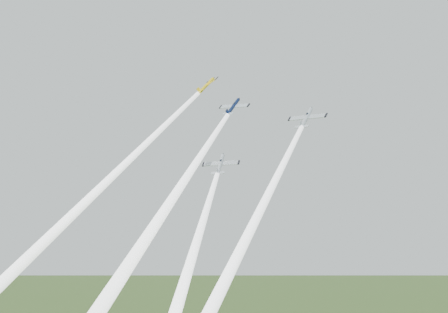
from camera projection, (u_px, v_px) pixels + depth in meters
plane_yellow at (207, 85)px, 132.31m from camera, size 8.07×8.35×7.44m
smoke_trail_yellow at (83, 204)px, 111.81m from camera, size 19.49×54.02×55.14m
plane_navy at (233, 107)px, 122.37m from camera, size 7.66×6.78×6.53m
smoke_trail_navy at (166, 208)px, 99.73m from camera, size 6.84×43.94×43.35m
plane_silver_right at (306, 118)px, 114.11m from camera, size 8.91×7.59×7.01m
smoke_trail_silver_right at (233, 265)px, 86.65m from camera, size 7.15×54.19×53.49m
plane_silver_low at (220, 164)px, 112.67m from camera, size 9.70×8.80×6.45m
smoke_trail_silver_low at (184, 285)px, 88.64m from camera, size 18.40×39.31×40.95m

